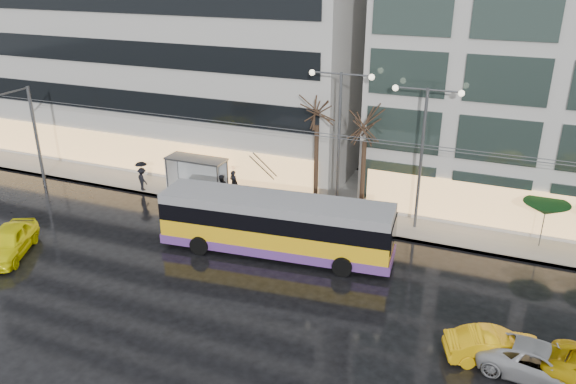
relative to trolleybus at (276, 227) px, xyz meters
The scene contains 18 objects.
ground 5.10m from the trolleybus, 94.50° to the right, with size 140.00×140.00×0.00m, color black.
sidewalk 9.44m from the trolleybus, 79.99° to the left, with size 80.00×10.00×0.15m, color gray.
kerb 4.78m from the trolleybus, 69.03° to the left, with size 80.00×0.10×0.15m, color slate.
building_left 23.67m from the trolleybus, 139.13° to the left, with size 34.00×14.00×22.00m, color #B9B8B1.
trolleybus is the anchor object (origin of this frame).
catenary 4.13m from the trolleybus, 78.74° to the left, with size 42.24×5.12×7.00m.
bus_shelter 10.55m from the trolleybus, 146.22° to the left, with size 4.20×1.60×2.51m.
street_lamp_near 7.58m from the trolleybus, 74.83° to the left, with size 3.96×0.36×9.03m.
street_lamp_far 9.82m from the trolleybus, 42.07° to the left, with size 3.96×0.36×8.53m.
tree_a 8.25m from the trolleybus, 88.89° to the left, with size 3.20×3.20×8.40m.
tree_b 8.56m from the trolleybus, 63.93° to the left, with size 3.20×3.20×7.70m.
parasol_a 14.98m from the trolleybus, 24.39° to the left, with size 2.50×2.50×2.65m.
taxi_a 14.75m from the trolleybus, 156.64° to the right, with size 1.95×4.84×1.65m, color #FFF80D.
taxi_b 12.88m from the trolleybus, 22.55° to the right, with size 1.39×3.99×1.31m, color #FFB80D.
sedan_silver 14.66m from the trolleybus, 21.21° to the right, with size 2.25×4.88×1.36m, color #9FA0A4.
pedestrian_a 8.31m from the trolleybus, 133.59° to the left, with size 1.19×1.20×2.19m.
pedestrian_b 7.86m from the trolleybus, 141.09° to the left, with size 1.15×1.12×1.87m.
pedestrian_c 13.00m from the trolleybus, 159.39° to the left, with size 1.22×1.10×2.11m.
Camera 1 is at (11.49, -20.52, 15.30)m, focal length 35.00 mm.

